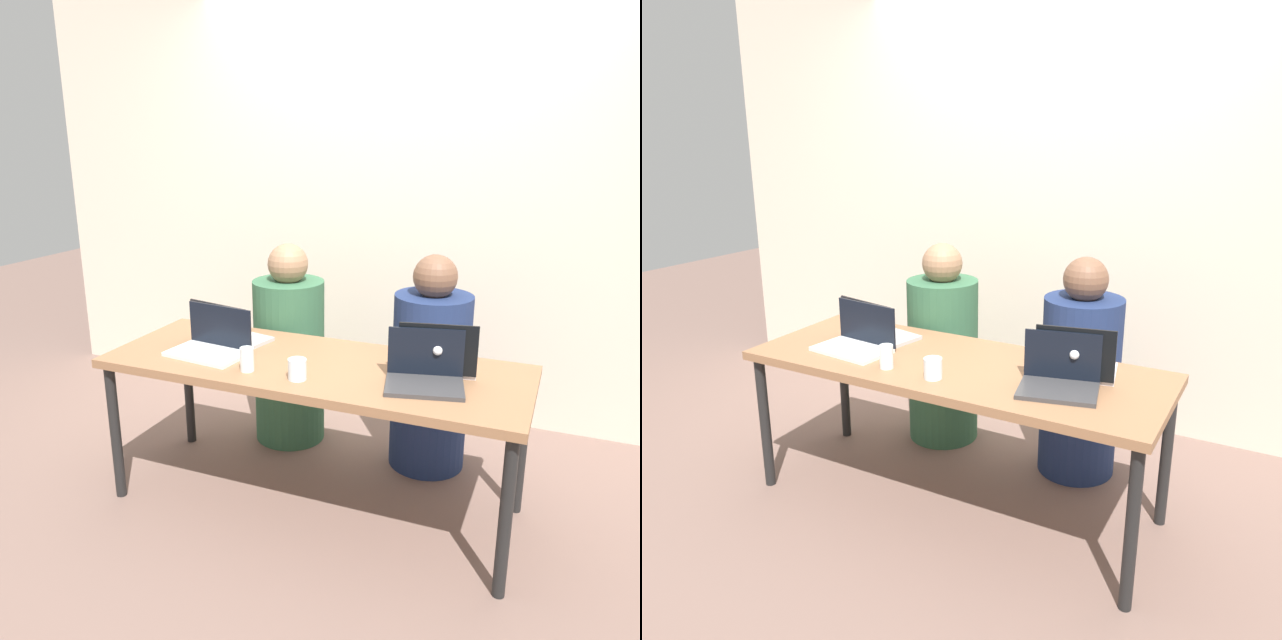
{
  "view_description": "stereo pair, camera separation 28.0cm",
  "coord_description": "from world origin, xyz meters",
  "views": [
    {
      "loc": [
        1.03,
        -2.4,
        1.71
      ],
      "look_at": [
        0.0,
        0.07,
        0.9
      ],
      "focal_mm": 35.0,
      "sensor_mm": 36.0,
      "label": 1
    },
    {
      "loc": [
        1.28,
        -2.28,
        1.71
      ],
      "look_at": [
        0.0,
        0.07,
        0.9
      ],
      "focal_mm": 35.0,
      "sensor_mm": 36.0,
      "label": 2
    }
  ],
  "objects": [
    {
      "name": "back_wall",
      "position": [
        0.0,
        1.28,
        1.35
      ],
      "size": [
        4.93,
        0.1,
        2.69
      ],
      "primitive_type": "cube",
      "color": "beige",
      "rests_on": "ground"
    },
    {
      "name": "water_glass_left",
      "position": [
        -0.23,
        -0.2,
        0.76
      ],
      "size": [
        0.06,
        0.06,
        0.11
      ],
      "color": "white",
      "rests_on": "desk"
    },
    {
      "name": "laptop_back_right",
      "position": [
        0.53,
        0.11,
        0.77
      ],
      "size": [
        0.37,
        0.31,
        0.24
      ],
      "rotation": [
        0.0,
        0.0,
        3.34
      ],
      "color": "silver",
      "rests_on": "desk"
    },
    {
      "name": "laptop_back_left",
      "position": [
        -0.5,
        0.1,
        0.76
      ],
      "size": [
        0.39,
        0.28,
        0.21
      ],
      "rotation": [
        0.0,
        0.0,
        2.94
      ],
      "color": "#B1B2B5",
      "rests_on": "desk"
    },
    {
      "name": "water_glass_center",
      "position": [
        0.01,
        -0.21,
        0.76
      ],
      "size": [
        0.08,
        0.08,
        0.09
      ],
      "color": "silver",
      "rests_on": "desk"
    },
    {
      "name": "laptop_front_right",
      "position": [
        0.52,
        -0.06,
        0.76
      ],
      "size": [
        0.36,
        0.29,
        0.22
      ],
      "rotation": [
        0.0,
        0.0,
        0.23
      ],
      "color": "#39383A",
      "rests_on": "desk"
    },
    {
      "name": "laptop_front_left",
      "position": [
        -0.49,
        -0.07,
        0.76
      ],
      "size": [
        0.38,
        0.27,
        0.21
      ],
      "rotation": [
        0.0,
        0.0,
        -0.11
      ],
      "color": "silver",
      "rests_on": "desk"
    },
    {
      "name": "ground_plane",
      "position": [
        0.0,
        0.0,
        0.0
      ],
      "size": [
        12.0,
        12.0,
        0.0
      ],
      "primitive_type": "plane",
      "color": "#745A50"
    },
    {
      "name": "desk",
      "position": [
        0.0,
        0.0,
        0.66
      ],
      "size": [
        1.9,
        0.71,
        0.72
      ],
      "color": "#8C6141",
      "rests_on": "ground"
    },
    {
      "name": "person_on_right",
      "position": [
        0.4,
        0.58,
        0.5
      ],
      "size": [
        0.43,
        0.43,
        1.13
      ],
      "rotation": [
        0.0,
        0.0,
        3.04
      ],
      "color": "navy",
      "rests_on": "ground"
    },
    {
      "name": "person_on_left",
      "position": [
        -0.4,
        0.58,
        0.5
      ],
      "size": [
        0.4,
        0.4,
        1.13
      ],
      "rotation": [
        0.0,
        0.0,
        3.13
      ],
      "color": "#326041",
      "rests_on": "ground"
    }
  ]
}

